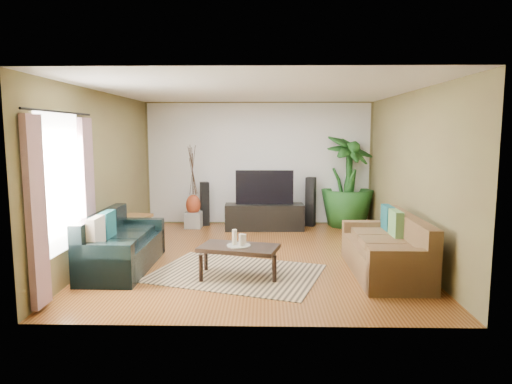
{
  "coord_description": "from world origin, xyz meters",
  "views": [
    {
      "loc": [
        0.16,
        -7.37,
        2.06
      ],
      "look_at": [
        0.0,
        0.2,
        1.05
      ],
      "focal_mm": 32.0,
      "sensor_mm": 36.0,
      "label": 1
    }
  ],
  "objects_px": {
    "television": "(264,187)",
    "speaker_left": "(205,204)",
    "vase": "(193,205)",
    "coffee_table": "(239,261)",
    "speaker_right": "(311,202)",
    "side_table": "(137,229)",
    "pedestal": "(194,220)",
    "sofa_left": "(123,241)",
    "tv_stand": "(264,217)",
    "potted_plant": "(347,181)",
    "sofa_right": "(385,245)"
  },
  "relations": [
    {
      "from": "sofa_left",
      "to": "sofa_right",
      "type": "bearing_deg",
      "value": -92.32
    },
    {
      "from": "television",
      "to": "speaker_right",
      "type": "xyz_separation_m",
      "value": [
        1.01,
        0.42,
        -0.37
      ]
    },
    {
      "from": "tv_stand",
      "to": "television",
      "type": "bearing_deg",
      "value": 87.92
    },
    {
      "from": "sofa_right",
      "to": "pedestal",
      "type": "xyz_separation_m",
      "value": [
        -3.28,
        3.14,
        -0.25
      ]
    },
    {
      "from": "pedestal",
      "to": "vase",
      "type": "distance_m",
      "value": 0.33
    },
    {
      "from": "coffee_table",
      "to": "side_table",
      "type": "relative_size",
      "value": 2.14
    },
    {
      "from": "speaker_left",
      "to": "speaker_right",
      "type": "height_order",
      "value": "speaker_right"
    },
    {
      "from": "speaker_right",
      "to": "television",
      "type": "bearing_deg",
      "value": -137.65
    },
    {
      "from": "tv_stand",
      "to": "speaker_right",
      "type": "height_order",
      "value": "speaker_right"
    },
    {
      "from": "vase",
      "to": "coffee_table",
      "type": "bearing_deg",
      "value": -70.5
    },
    {
      "from": "television",
      "to": "speaker_right",
      "type": "relative_size",
      "value": 1.13
    },
    {
      "from": "coffee_table",
      "to": "television",
      "type": "relative_size",
      "value": 0.9
    },
    {
      "from": "coffee_table",
      "to": "vase",
      "type": "relative_size",
      "value": 2.48
    },
    {
      "from": "television",
      "to": "side_table",
      "type": "xyz_separation_m",
      "value": [
        -2.39,
        -1.14,
        -0.65
      ]
    },
    {
      "from": "sofa_left",
      "to": "sofa_right",
      "type": "relative_size",
      "value": 0.96
    },
    {
      "from": "television",
      "to": "vase",
      "type": "distance_m",
      "value": 1.59
    },
    {
      "from": "sofa_right",
      "to": "tv_stand",
      "type": "height_order",
      "value": "sofa_right"
    },
    {
      "from": "television",
      "to": "speaker_left",
      "type": "height_order",
      "value": "television"
    },
    {
      "from": "speaker_right",
      "to": "vase",
      "type": "distance_m",
      "value": 2.55
    },
    {
      "from": "sofa_right",
      "to": "speaker_right",
      "type": "distance_m",
      "value": 3.48
    },
    {
      "from": "speaker_left",
      "to": "vase",
      "type": "distance_m",
      "value": 0.34
    },
    {
      "from": "tv_stand",
      "to": "side_table",
      "type": "xyz_separation_m",
      "value": [
        -2.39,
        -1.12,
        -0.02
      ]
    },
    {
      "from": "vase",
      "to": "side_table",
      "type": "bearing_deg",
      "value": -123.65
    },
    {
      "from": "sofa_left",
      "to": "television",
      "type": "distance_m",
      "value": 3.55
    },
    {
      "from": "coffee_table",
      "to": "pedestal",
      "type": "xyz_separation_m",
      "value": [
        -1.17,
        3.31,
        -0.05
      ]
    },
    {
      "from": "pedestal",
      "to": "tv_stand",
      "type": "bearing_deg",
      "value": -6.53
    },
    {
      "from": "coffee_table",
      "to": "speaker_right",
      "type": "height_order",
      "value": "speaker_right"
    },
    {
      "from": "television",
      "to": "side_table",
      "type": "bearing_deg",
      "value": -154.53
    },
    {
      "from": "sofa_right",
      "to": "vase",
      "type": "relative_size",
      "value": 4.52
    },
    {
      "from": "side_table",
      "to": "potted_plant",
      "type": "bearing_deg",
      "value": 20.36
    },
    {
      "from": "tv_stand",
      "to": "potted_plant",
      "type": "relative_size",
      "value": 0.82
    },
    {
      "from": "television",
      "to": "speaker_left",
      "type": "relative_size",
      "value": 1.25
    },
    {
      "from": "side_table",
      "to": "television",
      "type": "bearing_deg",
      "value": 25.47
    },
    {
      "from": "speaker_right",
      "to": "pedestal",
      "type": "bearing_deg",
      "value": -154.2
    },
    {
      "from": "television",
      "to": "vase",
      "type": "bearing_deg",
      "value": 174.21
    },
    {
      "from": "sofa_right",
      "to": "side_table",
      "type": "distance_m",
      "value": 4.53
    },
    {
      "from": "sofa_left",
      "to": "sofa_right",
      "type": "distance_m",
      "value": 3.87
    },
    {
      "from": "tv_stand",
      "to": "speaker_left",
      "type": "bearing_deg",
      "value": 159.54
    },
    {
      "from": "sofa_right",
      "to": "television",
      "type": "distance_m",
      "value": 3.49
    },
    {
      "from": "sofa_right",
      "to": "potted_plant",
      "type": "bearing_deg",
      "value": 178.78
    },
    {
      "from": "coffee_table",
      "to": "pedestal",
      "type": "height_order",
      "value": "coffee_table"
    },
    {
      "from": "coffee_table",
      "to": "side_table",
      "type": "bearing_deg",
      "value": 149.1
    },
    {
      "from": "sofa_left",
      "to": "side_table",
      "type": "relative_size",
      "value": 3.76
    },
    {
      "from": "vase",
      "to": "television",
      "type": "bearing_deg",
      "value": -5.79
    },
    {
      "from": "potted_plant",
      "to": "sofa_left",
      "type": "bearing_deg",
      "value": -140.57
    },
    {
      "from": "speaker_right",
      "to": "potted_plant",
      "type": "distance_m",
      "value": 0.92
    },
    {
      "from": "speaker_left",
      "to": "vase",
      "type": "xyz_separation_m",
      "value": [
        -0.21,
        -0.26,
        0.02
      ]
    },
    {
      "from": "speaker_right",
      "to": "coffee_table",
      "type": "bearing_deg",
      "value": -90.99
    },
    {
      "from": "coffee_table",
      "to": "speaker_right",
      "type": "bearing_deg",
      "value": 83.03
    },
    {
      "from": "pedestal",
      "to": "vase",
      "type": "bearing_deg",
      "value": 0.0
    }
  ]
}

